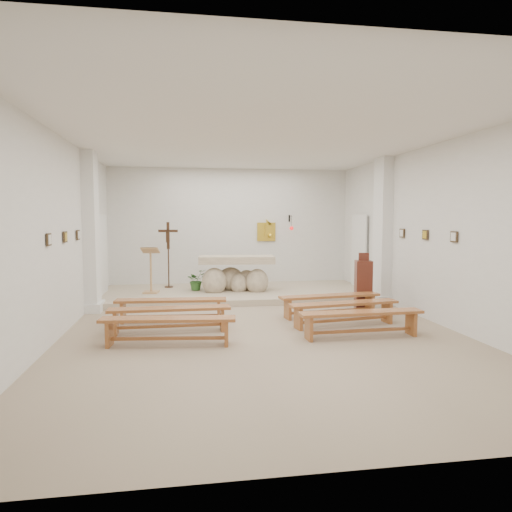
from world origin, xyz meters
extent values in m
cube|color=tan|center=(0.00, 0.00, 0.00)|extent=(7.00, 10.00, 0.00)
cube|color=silver|center=(-3.49, 0.00, 1.75)|extent=(0.02, 10.00, 3.50)
cube|color=silver|center=(3.49, 0.00, 1.75)|extent=(0.02, 10.00, 3.50)
cube|color=silver|center=(0.00, 4.99, 1.75)|extent=(7.00, 0.02, 3.50)
cube|color=silver|center=(0.00, 0.00, 3.49)|extent=(7.00, 10.00, 0.02)
cube|color=tan|center=(0.00, 3.50, 0.07)|extent=(6.98, 3.00, 0.15)
cube|color=white|center=(-3.37, 2.00, 1.75)|extent=(0.26, 0.55, 3.50)
cube|color=white|center=(3.37, 2.00, 1.75)|extent=(0.26, 0.55, 3.50)
cube|color=gold|center=(1.05, 4.96, 1.65)|extent=(0.55, 0.04, 0.55)
cube|color=black|center=(1.75, 4.97, 2.05)|extent=(0.04, 0.02, 0.20)
cylinder|color=black|center=(1.75, 4.82, 2.12)|extent=(0.02, 0.30, 0.02)
cylinder|color=black|center=(1.75, 4.67, 1.95)|extent=(0.01, 0.01, 0.34)
sphere|color=red|center=(1.75, 4.67, 1.76)|extent=(0.11, 0.11, 0.11)
cube|color=#3C2C1A|center=(-3.47, -0.80, 1.72)|extent=(0.03, 0.20, 0.20)
cube|color=#3C2C1A|center=(-3.47, 0.20, 1.72)|extent=(0.03, 0.20, 0.20)
cube|color=#3C2C1A|center=(-3.47, 1.20, 1.72)|extent=(0.03, 0.20, 0.20)
cube|color=#3C2C1A|center=(3.47, -0.80, 1.72)|extent=(0.03, 0.20, 0.20)
cube|color=#3C2C1A|center=(3.47, 0.20, 1.72)|extent=(0.03, 0.20, 0.20)
cube|color=#3C2C1A|center=(3.47, 1.20, 1.72)|extent=(0.03, 0.20, 0.20)
cube|color=silver|center=(-3.43, 2.70, 0.27)|extent=(0.10, 0.85, 0.52)
cube|color=silver|center=(3.43, 2.70, 0.27)|extent=(0.10, 0.85, 0.52)
ellipsoid|color=beige|center=(-0.61, 3.29, 0.42)|extent=(0.63, 0.54, 0.72)
ellipsoid|color=beige|center=(0.50, 3.23, 0.40)|extent=(0.59, 0.50, 0.68)
ellipsoid|color=beige|center=(-0.16, 3.60, 0.44)|extent=(0.68, 0.58, 0.63)
ellipsoid|color=beige|center=(0.26, 3.53, 0.38)|extent=(0.55, 0.47, 0.59)
ellipsoid|color=beige|center=(0.03, 3.34, 0.35)|extent=(0.47, 0.40, 0.55)
cube|color=beige|center=(-0.02, 3.40, 0.98)|extent=(2.02, 0.93, 0.19)
cube|color=tan|center=(-2.22, 3.40, 0.17)|extent=(0.42, 0.42, 0.04)
cylinder|color=tan|center=(-2.22, 3.40, 0.67)|extent=(0.05, 0.05, 1.04)
cube|color=tan|center=(-2.22, 3.38, 1.24)|extent=(0.48, 0.38, 0.17)
cube|color=silver|center=(-2.23, 3.34, 1.29)|extent=(0.41, 0.31, 0.13)
cylinder|color=#3C2413|center=(-1.80, 4.30, 0.16)|extent=(0.24, 0.24, 0.03)
cylinder|color=#3C2413|center=(-1.80, 4.30, 0.69)|extent=(0.04, 0.04, 1.08)
cube|color=#3C2413|center=(-1.80, 4.30, 1.58)|extent=(0.08, 0.07, 0.74)
cube|color=#3C2413|center=(-1.80, 4.30, 1.71)|extent=(0.54, 0.19, 0.07)
cube|color=#3C2413|center=(-1.81, 4.27, 1.55)|extent=(0.11, 0.06, 0.32)
imported|color=#2E6227|center=(-1.07, 3.67, 0.42)|extent=(0.65, 0.65, 0.55)
cube|color=#572219|center=(2.55, 1.13, 0.56)|extent=(0.41, 0.41, 1.12)
cube|color=#572219|center=(2.55, 1.13, 1.20)|extent=(0.23, 0.09, 0.18)
cube|color=#A2632F|center=(-1.63, 0.67, 0.43)|extent=(2.19, 0.50, 0.05)
cube|color=#A2632F|center=(-2.57, 0.74, 0.21)|extent=(0.08, 0.32, 0.41)
cube|color=#A2632F|center=(-0.70, 0.60, 0.21)|extent=(0.08, 0.32, 0.41)
cube|color=#A2632F|center=(-1.63, 0.67, 0.12)|extent=(1.83, 0.19, 0.05)
cube|color=#A2632F|center=(1.63, 0.67, 0.43)|extent=(2.20, 0.61, 0.05)
cube|color=#A2632F|center=(0.70, 0.56, 0.21)|extent=(0.10, 0.32, 0.41)
cube|color=#A2632F|center=(2.57, 0.79, 0.21)|extent=(0.10, 0.32, 0.41)
cube|color=#A2632F|center=(1.63, 0.67, 0.12)|extent=(1.82, 0.28, 0.05)
cube|color=#A2632F|center=(-1.63, -0.18, 0.43)|extent=(2.18, 0.36, 0.05)
cube|color=#A2632F|center=(-2.57, -0.19, 0.21)|extent=(0.06, 0.32, 0.41)
cube|color=#A2632F|center=(-0.70, -0.18, 0.21)|extent=(0.06, 0.32, 0.41)
cube|color=#A2632F|center=(-1.63, -0.18, 0.12)|extent=(1.83, 0.07, 0.05)
cube|color=#A2632F|center=(1.63, -0.18, 0.43)|extent=(2.20, 0.64, 0.05)
cube|color=#A2632F|center=(0.71, -0.32, 0.21)|extent=(0.10, 0.32, 0.41)
cube|color=#A2632F|center=(2.56, -0.05, 0.21)|extent=(0.10, 0.32, 0.41)
cube|color=#A2632F|center=(1.63, -0.18, 0.12)|extent=(1.82, 0.31, 0.05)
cube|color=#A2632F|center=(-1.63, -1.04, 0.43)|extent=(2.20, 0.59, 0.05)
cube|color=#A2632F|center=(-2.57, -0.93, 0.21)|extent=(0.09, 0.32, 0.41)
cube|color=#A2632F|center=(-0.70, -1.15, 0.21)|extent=(0.09, 0.32, 0.41)
cube|color=#A2632F|center=(-1.63, -1.04, 0.12)|extent=(1.82, 0.27, 0.05)
cube|color=#A2632F|center=(1.63, -1.04, 0.43)|extent=(2.18, 0.41, 0.05)
cube|color=#A2632F|center=(0.70, -1.07, 0.21)|extent=(0.07, 0.32, 0.41)
cube|color=#A2632F|center=(2.57, -1.01, 0.21)|extent=(0.07, 0.32, 0.41)
cube|color=#A2632F|center=(1.63, -1.04, 0.12)|extent=(1.83, 0.11, 0.05)
camera|label=1|loc=(-1.35, -8.40, 2.06)|focal=32.00mm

